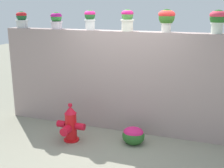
{
  "coord_description": "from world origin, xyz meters",
  "views": [
    {
      "loc": [
        1.68,
        -4.75,
        2.59
      ],
      "look_at": [
        -0.26,
        0.72,
        1.03
      ],
      "focal_mm": 47.28,
      "sensor_mm": 36.0,
      "label": 1
    }
  ],
  "objects_px": {
    "potted_plant_5": "(218,19)",
    "flower_bush_left": "(133,135)",
    "potted_plant_3": "(127,19)",
    "potted_plant_0": "(22,19)",
    "potted_plant_1": "(56,19)",
    "potted_plant_2": "(90,18)",
    "potted_plant_4": "(167,18)",
    "fire_hydrant": "(70,125)"
  },
  "relations": [
    {
      "from": "potted_plant_0",
      "to": "potted_plant_5",
      "type": "relative_size",
      "value": 0.86
    },
    {
      "from": "potted_plant_1",
      "to": "potted_plant_4",
      "type": "bearing_deg",
      "value": -0.64
    },
    {
      "from": "potted_plant_4",
      "to": "flower_bush_left",
      "type": "bearing_deg",
      "value": -125.07
    },
    {
      "from": "potted_plant_1",
      "to": "potted_plant_2",
      "type": "relative_size",
      "value": 0.88
    },
    {
      "from": "potted_plant_3",
      "to": "fire_hydrant",
      "type": "distance_m",
      "value": 2.35
    },
    {
      "from": "potted_plant_1",
      "to": "potted_plant_5",
      "type": "bearing_deg",
      "value": -0.06
    },
    {
      "from": "potted_plant_1",
      "to": "potted_plant_3",
      "type": "bearing_deg",
      "value": -1.56
    },
    {
      "from": "potted_plant_0",
      "to": "potted_plant_5",
      "type": "bearing_deg",
      "value": -0.13
    },
    {
      "from": "potted_plant_4",
      "to": "potted_plant_5",
      "type": "height_order",
      "value": "potted_plant_4"
    },
    {
      "from": "fire_hydrant",
      "to": "potted_plant_4",
      "type": "bearing_deg",
      "value": 29.14
    },
    {
      "from": "potted_plant_3",
      "to": "flower_bush_left",
      "type": "distance_m",
      "value": 2.26
    },
    {
      "from": "potted_plant_1",
      "to": "potted_plant_3",
      "type": "distance_m",
      "value": 1.6
    },
    {
      "from": "potted_plant_3",
      "to": "potted_plant_1",
      "type": "bearing_deg",
      "value": 178.44
    },
    {
      "from": "potted_plant_0",
      "to": "potted_plant_3",
      "type": "bearing_deg",
      "value": -1.13
    },
    {
      "from": "potted_plant_2",
      "to": "flower_bush_left",
      "type": "height_order",
      "value": "potted_plant_2"
    },
    {
      "from": "potted_plant_3",
      "to": "potted_plant_4",
      "type": "xyz_separation_m",
      "value": [
        0.76,
        0.02,
        0.03
      ]
    },
    {
      "from": "potted_plant_2",
      "to": "potted_plant_0",
      "type": "bearing_deg",
      "value": 179.82
    },
    {
      "from": "potted_plant_0",
      "to": "potted_plant_5",
      "type": "distance_m",
      "value": 4.15
    },
    {
      "from": "potted_plant_2",
      "to": "fire_hydrant",
      "type": "bearing_deg",
      "value": -93.0
    },
    {
      "from": "potted_plant_3",
      "to": "potted_plant_4",
      "type": "height_order",
      "value": "potted_plant_4"
    },
    {
      "from": "fire_hydrant",
      "to": "potted_plant_0",
      "type": "bearing_deg",
      "value": 149.99
    },
    {
      "from": "potted_plant_1",
      "to": "potted_plant_2",
      "type": "height_order",
      "value": "potted_plant_2"
    },
    {
      "from": "potted_plant_3",
      "to": "potted_plant_5",
      "type": "distance_m",
      "value": 1.67
    },
    {
      "from": "potted_plant_4",
      "to": "potted_plant_5",
      "type": "relative_size",
      "value": 1.02
    },
    {
      "from": "potted_plant_2",
      "to": "potted_plant_5",
      "type": "relative_size",
      "value": 0.95
    },
    {
      "from": "potted_plant_5",
      "to": "flower_bush_left",
      "type": "bearing_deg",
      "value": -154.54
    },
    {
      "from": "potted_plant_2",
      "to": "potted_plant_3",
      "type": "relative_size",
      "value": 0.96
    },
    {
      "from": "potted_plant_0",
      "to": "potted_plant_3",
      "type": "xyz_separation_m",
      "value": [
        2.48,
        -0.05,
        0.04
      ]
    },
    {
      "from": "potted_plant_0",
      "to": "fire_hydrant",
      "type": "relative_size",
      "value": 0.48
    },
    {
      "from": "potted_plant_0",
      "to": "potted_plant_2",
      "type": "xyz_separation_m",
      "value": [
        1.67,
        -0.01,
        0.04
      ]
    },
    {
      "from": "potted_plant_4",
      "to": "fire_hydrant",
      "type": "relative_size",
      "value": 0.57
    },
    {
      "from": "potted_plant_5",
      "to": "flower_bush_left",
      "type": "height_order",
      "value": "potted_plant_5"
    },
    {
      "from": "fire_hydrant",
      "to": "flower_bush_left",
      "type": "xyz_separation_m",
      "value": [
        1.19,
        0.29,
        -0.15
      ]
    },
    {
      "from": "potted_plant_4",
      "to": "potted_plant_5",
      "type": "xyz_separation_m",
      "value": [
        0.91,
        0.02,
        -0.01
      ]
    },
    {
      "from": "potted_plant_3",
      "to": "flower_bush_left",
      "type": "height_order",
      "value": "potted_plant_3"
    },
    {
      "from": "potted_plant_2",
      "to": "potted_plant_3",
      "type": "bearing_deg",
      "value": -3.08
    },
    {
      "from": "potted_plant_4",
      "to": "potted_plant_5",
      "type": "distance_m",
      "value": 0.91
    },
    {
      "from": "potted_plant_1",
      "to": "flower_bush_left",
      "type": "distance_m",
      "value": 2.93
    },
    {
      "from": "potted_plant_0",
      "to": "potted_plant_1",
      "type": "xyz_separation_m",
      "value": [
        0.88,
        -0.01,
        0.0
      ]
    },
    {
      "from": "potted_plant_4",
      "to": "potted_plant_2",
      "type": "bearing_deg",
      "value": 179.03
    },
    {
      "from": "potted_plant_0",
      "to": "flower_bush_left",
      "type": "distance_m",
      "value": 3.57
    },
    {
      "from": "fire_hydrant",
      "to": "potted_plant_5",
      "type": "bearing_deg",
      "value": 20.15
    }
  ]
}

